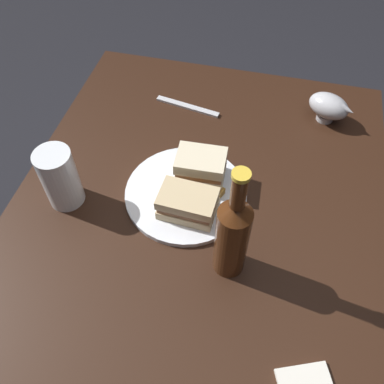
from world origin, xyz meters
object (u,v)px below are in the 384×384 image
Objects in this scene: pint_glass at (61,181)px; cider_bottle at (232,235)px; gravy_boat at (329,106)px; plate at (186,193)px; fork at (188,107)px; sandwich_half_left at (188,203)px; sandwich_half_right at (201,167)px.

cider_bottle reaches higher than pint_glass.
gravy_boat is 0.51m from cider_bottle.
fork is at bearing 13.15° from plate.
pint_glass reaches higher than sandwich_half_left.
cider_bottle is at bearing 160.29° from gravy_boat.
plate is 1.91× the size of pint_glass.
pint_glass is at bearing 105.51° from plate.
sandwich_half_left reaches higher than fork.
sandwich_half_left is at bearing -85.78° from pint_glass.
pint_glass reaches higher than fork.
sandwich_half_right is 0.30m from pint_glass.
sandwich_half_right is 0.40× the size of cider_bottle.
sandwich_half_right reaches higher than fork.
fork is at bearing 96.17° from gravy_boat.
sandwich_half_left reaches higher than plate.
fork is at bearing 20.54° from sandwich_half_right.
sandwich_half_right is at bearing -66.74° from pint_glass.
pint_glass is (-0.07, 0.26, 0.06)m from plate.
sandwich_half_left is 0.44× the size of cider_bottle.
gravy_boat is at bearing -19.71° from cider_bottle.
plate is 2.17× the size of gravy_boat.
plate is at bearing 138.07° from gravy_boat.
sandwich_half_left is 0.28m from pint_glass.
plate is 1.52× the size of fork.
sandwich_half_left is at bearing 114.14° from fork.
gravy_boat is (0.40, -0.55, -0.02)m from pint_glass.
fork is (0.36, -0.19, -0.06)m from pint_glass.
plate is at bearing 155.07° from sandwich_half_right.
cider_bottle is 1.57× the size of fork.
gravy_boat is at bearing -41.93° from plate.
plate is 0.30m from fork.
plate is 0.27m from pint_glass.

